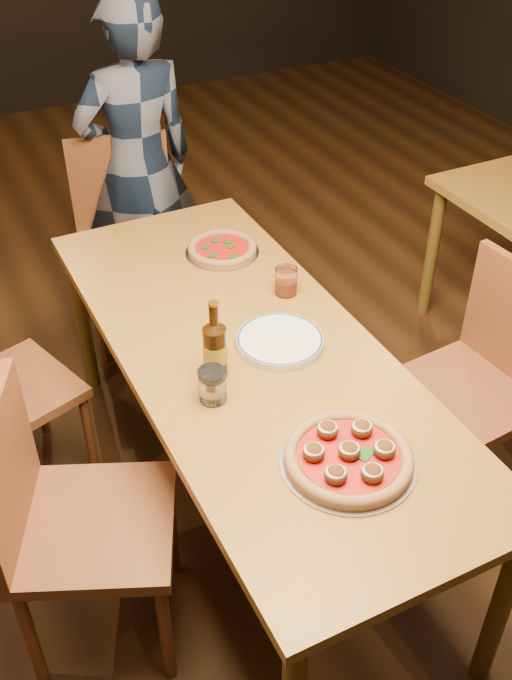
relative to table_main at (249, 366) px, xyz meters
name	(u,v)px	position (x,y,z in m)	size (l,w,h in m)	color
ground	(250,501)	(0.00, 0.00, -0.68)	(9.00, 9.00, 0.00)	black
table_main	(249,366)	(0.00, 0.00, 0.00)	(0.80, 2.00, 0.75)	brown
chair_main_nw	(95,524)	(-0.63, -0.25, -0.18)	(0.46, 0.46, 0.99)	brown
chair_main_sw	(11,390)	(-0.72, 0.51, -0.22)	(0.42, 0.42, 0.91)	brown
chair_main_e	(463,394)	(0.71, -0.28, -0.19)	(0.46, 0.46, 0.98)	brown
chair_end	(130,246)	(-0.01, 1.23, -0.19)	(0.46, 0.46, 0.99)	brown
pizza_meatball	(349,457)	(0.02, -0.58, 0.10)	(0.38, 0.38, 0.07)	#B7B7BF
pizza_margherita	(222,249)	(0.17, 0.59, 0.09)	(0.29, 0.29, 0.04)	#B7B7BF
plate_stack	(280,341)	(0.10, -0.03, 0.09)	(0.29, 0.29, 0.03)	white
beer_bottle	(215,351)	(-0.15, -0.07, 0.17)	(0.08, 0.08, 0.27)	black
water_glass	(212,385)	(-0.20, -0.17, 0.13)	(0.09, 0.09, 0.11)	white
amber_glass	(286,281)	(0.26, 0.24, 0.12)	(0.08, 0.08, 0.10)	maroon
diner	(138,166)	(0.12, 1.42, 0.11)	(0.57, 0.38, 1.57)	black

